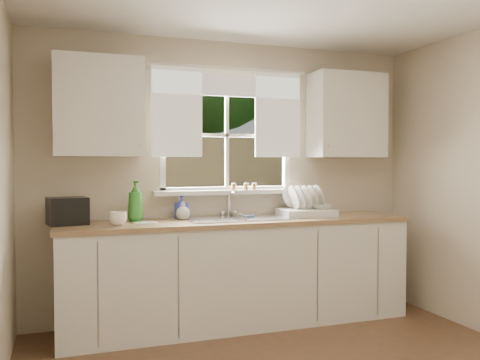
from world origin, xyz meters
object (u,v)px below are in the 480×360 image
object	(u,v)px
dish_rack	(306,208)
black_appliance	(67,211)
soap_bottle_a	(135,201)
cup	(118,219)

from	to	relation	value
dish_rack	black_appliance	world-z (taller)	dish_rack
soap_bottle_a	cup	xyz separation A→B (m)	(-0.17, -0.26, -0.11)
soap_bottle_a	cup	bearing A→B (deg)	-139.75
cup	dish_rack	bearing A→B (deg)	12.90
dish_rack	soap_bottle_a	size ratio (longest dim) A/B	1.50
dish_rack	soap_bottle_a	xyz separation A→B (m)	(-1.53, 0.09, 0.10)
dish_rack	black_appliance	distance (m)	2.07
soap_bottle_a	cup	world-z (taller)	soap_bottle_a
soap_bottle_a	cup	size ratio (longest dim) A/B	2.44
dish_rack	soap_bottle_a	distance (m)	1.54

